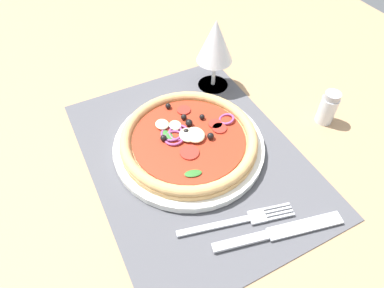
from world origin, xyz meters
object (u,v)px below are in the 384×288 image
object	(u,v)px
pepper_shaker	(328,108)
knife	(280,232)
wine_glass	(215,43)
fork	(242,220)
pizza	(189,139)
plate	(189,146)

from	to	relation	value
pepper_shaker	knife	bearing A→B (deg)	-54.83
knife	wine_glass	xyz separation A→B (cm)	(-34.45, 8.26, 9.46)
fork	knife	bearing A→B (deg)	-34.28
fork	pepper_shaker	xyz separation A→B (cm)	(-11.30, 25.70, 2.63)
pizza	wine_glass	world-z (taller)	wine_glass
wine_glass	plate	bearing A→B (deg)	-42.45
fork	pepper_shaker	bearing A→B (deg)	37.32
plate	pepper_shaker	size ratio (longest dim) A/B	3.94
knife	fork	bearing A→B (deg)	144.74
plate	knife	size ratio (longest dim) A/B	1.33
fork	wine_glass	size ratio (longest dim) A/B	1.20
fork	knife	size ratio (longest dim) A/B	0.90
wine_glass	pepper_shaker	xyz separation A→B (cm)	(18.99, 13.68, -6.86)
wine_glass	fork	bearing A→B (deg)	-21.65
pizza	knife	bearing A→B (deg)	12.05
pizza	pepper_shaker	size ratio (longest dim) A/B	3.55
pizza	fork	distance (cm)	16.65
pizza	wine_glass	distance (cm)	20.11
pizza	pepper_shaker	bearing A→B (deg)	78.85
fork	pepper_shaker	distance (cm)	28.20
wine_glass	pepper_shaker	bearing A→B (deg)	35.76
plate	fork	world-z (taller)	plate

